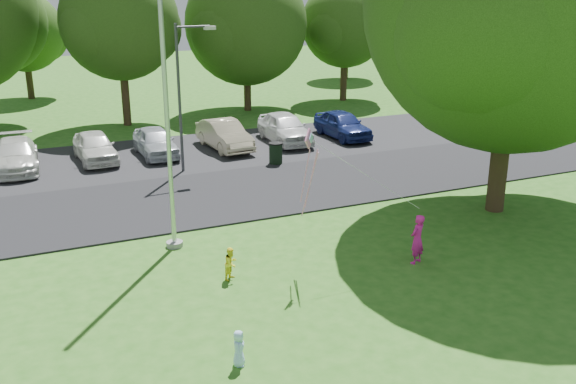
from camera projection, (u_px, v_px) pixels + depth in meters
name	position (u px, v px, depth m)	size (l,w,h in m)	color
ground	(358.00, 295.00, 16.43)	(120.00, 120.00, 0.00)	#2A6219
park_road	(239.00, 193.00, 24.24)	(60.00, 6.00, 0.06)	black
parking_strip	(192.00, 153.00, 29.88)	(42.00, 7.00, 0.06)	black
flagpole	(167.00, 111.00, 18.12)	(0.50, 0.50, 10.00)	#B7BABF
street_lamp	(184.00, 85.00, 25.89)	(1.71, 0.27, 6.08)	#3F3F44
trash_can	(276.00, 154.00, 27.90)	(0.62, 0.62, 0.98)	black
big_tree	(515.00, 10.00, 20.29)	(10.22, 9.73, 11.92)	#332316
tree_row	(172.00, 16.00, 36.28)	(64.35, 11.94, 10.88)	#332316
horizon_trees	(174.00, 29.00, 46.04)	(77.46, 7.20, 7.02)	#332316
parked_cars	(197.00, 137.00, 29.76)	(17.14, 4.64, 1.47)	silver
woman	(417.00, 239.00, 18.09)	(0.53, 0.35, 1.45)	#DC1D95
child_yellow	(231.00, 263.00, 17.19)	(0.44, 0.34, 0.91)	yellow
child_blue	(239.00, 348.00, 13.32)	(0.39, 0.26, 0.81)	#A6D3FF
kite	(311.00, 156.00, 16.94)	(3.21, 1.17, 2.50)	pink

